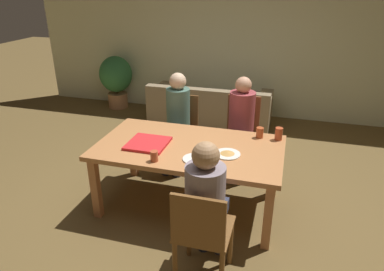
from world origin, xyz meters
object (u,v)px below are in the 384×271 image
(dining_table, at_px, (189,152))
(person_0, at_px, (177,115))
(plate_1, at_px, (227,154))
(potted_plant, at_px, (116,78))
(person_1, at_px, (241,120))
(drinking_glass_2, at_px, (260,133))
(drinking_glass_1, at_px, (279,134))
(chair_1, at_px, (242,129))
(drinking_glass_0, at_px, (154,156))
(pizza_box_0, at_px, (148,143))
(couch, at_px, (210,110))
(person_2, at_px, (207,199))
(chair_2, at_px, (202,233))
(plate_0, at_px, (195,159))
(chair_0, at_px, (181,126))

(dining_table, xyz_separation_m, person_0, (-0.40, 0.80, 0.08))
(plate_1, height_order, potted_plant, potted_plant)
(person_1, bearing_deg, drinking_glass_2, -59.59)
(plate_1, relative_size, drinking_glass_1, 1.88)
(chair_1, height_order, plate_1, chair_1)
(drinking_glass_0, bearing_deg, drinking_glass_1, 36.59)
(person_0, xyz_separation_m, pizza_box_0, (-0.01, -0.90, 0.01))
(person_0, xyz_separation_m, couch, (0.08, 1.51, -0.46))
(pizza_box_0, height_order, plate_1, same)
(person_2, xyz_separation_m, drinking_glass_0, (-0.61, 0.46, 0.05))
(dining_table, xyz_separation_m, drinking_glass_2, (0.66, 0.40, 0.13))
(chair_1, xyz_separation_m, chair_2, (-0.00, -2.02, -0.04))
(dining_table, bearing_deg, chair_2, -68.69)
(drinking_glass_1, bearing_deg, pizza_box_0, -158.89)
(drinking_glass_0, distance_m, drinking_glass_1, 1.34)
(plate_0, bearing_deg, drinking_glass_1, 42.85)
(dining_table, xyz_separation_m, person_2, (0.39, -0.86, 0.07))
(person_2, bearing_deg, person_0, 115.49)
(plate_0, relative_size, couch, 0.12)
(drinking_glass_1, height_order, potted_plant, potted_plant)
(drinking_glass_1, bearing_deg, drinking_glass_0, -143.41)
(drinking_glass_1, bearing_deg, chair_0, 156.21)
(person_1, relative_size, drinking_glass_0, 12.32)
(chair_1, distance_m, plate_0, 1.32)
(person_1, relative_size, plate_1, 4.91)
(dining_table, distance_m, drinking_glass_2, 0.78)
(potted_plant, bearing_deg, dining_table, -50.61)
(person_0, relative_size, person_1, 1.00)
(person_1, bearing_deg, chair_0, 173.17)
(person_2, xyz_separation_m, drinking_glass_1, (0.47, 1.26, 0.07))
(person_0, xyz_separation_m, chair_1, (0.79, 0.20, -0.18))
(chair_1, xyz_separation_m, plate_0, (-0.26, -1.28, 0.19))
(person_1, xyz_separation_m, chair_2, (-0.00, -1.87, -0.22))
(chair_0, xyz_separation_m, drinking_glass_2, (1.06, -0.56, 0.27))
(chair_0, distance_m, drinking_glass_0, 1.39)
(couch, bearing_deg, pizza_box_0, -92.27)
(chair_1, bearing_deg, dining_table, -111.38)
(pizza_box_0, distance_m, drinking_glass_2, 1.18)
(person_0, xyz_separation_m, person_2, (0.79, -1.66, -0.01))
(person_0, distance_m, drinking_glass_1, 1.33)
(person_2, distance_m, pizza_box_0, 1.11)
(plate_1, height_order, drinking_glass_0, drinking_glass_0)
(couch, bearing_deg, potted_plant, 167.78)
(chair_2, relative_size, couch, 0.46)
(pizza_box_0, relative_size, potted_plant, 0.40)
(person_1, relative_size, couch, 0.62)
(chair_0, xyz_separation_m, couch, (0.08, 1.36, -0.24))
(drinking_glass_0, bearing_deg, dining_table, 61.58)
(couch, bearing_deg, chair_1, -61.32)
(person_2, bearing_deg, pizza_box_0, 136.44)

